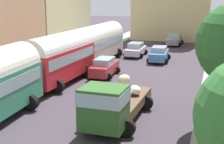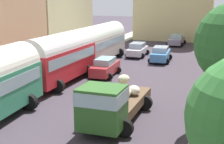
{
  "view_description": "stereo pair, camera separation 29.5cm",
  "coord_description": "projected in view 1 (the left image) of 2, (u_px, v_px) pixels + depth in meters",
  "views": [
    {
      "loc": [
        6.82,
        1.53,
        6.83
      ],
      "look_at": [
        0.0,
        23.28,
        1.5
      ],
      "focal_mm": 53.54,
      "sensor_mm": 36.0,
      "label": 1
    },
    {
      "loc": [
        7.11,
        1.62,
        6.83
      ],
      "look_at": [
        0.0,
        23.28,
        1.5
      ],
      "focal_mm": 53.54,
      "sensor_mm": 36.0,
      "label": 2
    }
  ],
  "objects": [
    {
      "name": "ground_plane",
      "position": [
        126.0,
        80.0,
        27.21
      ],
      "size": [
        154.0,
        154.0,
        0.0
      ],
      "primitive_type": "plane",
      "color": "#3C343D"
    },
    {
      "name": "sidewalk_right",
      "position": [
        219.0,
        86.0,
        25.08
      ],
      "size": [
        2.5,
        70.0,
        0.14
      ],
      "primitive_type": "cube",
      "color": "#999F8F",
      "rests_on": "ground"
    },
    {
      "name": "parked_bus_3",
      "position": [
        99.0,
        41.0,
        34.1
      ],
      "size": [
        3.33,
        9.39,
        3.85
      ],
      "color": "beige",
      "rests_on": "ground"
    },
    {
      "name": "parked_bus_2",
      "position": [
        60.0,
        56.0,
        25.73
      ],
      "size": [
        3.43,
        8.2,
        3.92
      ],
      "color": "red",
      "rests_on": "ground"
    },
    {
      "name": "car_3",
      "position": [
        104.0,
        67.0,
        28.27
      ],
      "size": [
        2.15,
        4.13,
        1.58
      ],
      "color": "#AE2D31",
      "rests_on": "ground"
    },
    {
      "name": "car_1",
      "position": [
        174.0,
        40.0,
        45.45
      ],
      "size": [
        2.33,
        4.36,
        1.54
      ],
      "color": "gray",
      "rests_on": "ground"
    },
    {
      "name": "car_4",
      "position": [
        136.0,
        50.0,
        37.43
      ],
      "size": [
        2.26,
        4.15,
        1.52
      ],
      "color": "silver",
      "rests_on": "ground"
    },
    {
      "name": "cargo_truck_1",
      "position": [
        113.0,
        103.0,
        17.48
      ],
      "size": [
        3.11,
        6.95,
        2.51
      ],
      "color": "#2D5D25",
      "rests_on": "ground"
    },
    {
      "name": "pedestrian_0",
      "position": [
        206.0,
        117.0,
        16.26
      ],
      "size": [
        0.45,
        0.45,
        1.73
      ],
      "color": "#766053",
      "rests_on": "ground"
    },
    {
      "name": "pedestrian_4",
      "position": [
        219.0,
        92.0,
        20.27
      ],
      "size": [
        0.46,
        0.46,
        1.77
      ],
      "color": "#747456",
      "rests_on": "ground"
    },
    {
      "name": "car_0",
      "position": [
        159.0,
        54.0,
        34.45
      ],
      "size": [
        2.3,
        4.13,
        1.56
      ],
      "color": "#4486C8",
      "rests_on": "ground"
    },
    {
      "name": "sidewalk_left",
      "position": [
        46.0,
        73.0,
        29.3
      ],
      "size": [
        2.5,
        70.0,
        0.14
      ],
      "primitive_type": "cube",
      "color": "#AFAB99",
      "rests_on": "ground"
    }
  ]
}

